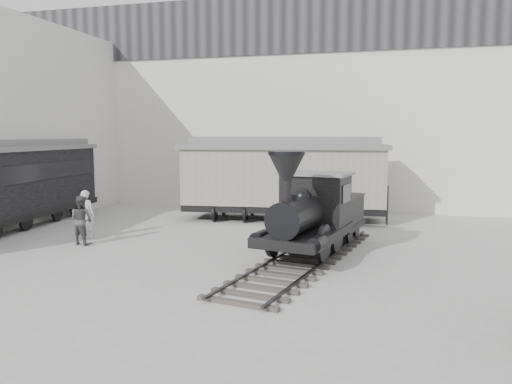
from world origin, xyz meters
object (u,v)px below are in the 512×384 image
(locomotive, at_px, (312,218))
(visitor_b, at_px, (81,220))
(boxcar, at_px, (283,177))
(visitor_a, at_px, (86,214))

(locomotive, height_order, visitor_b, locomotive)
(boxcar, xyz_separation_m, visitor_b, (-5.91, -6.96, -1.12))
(boxcar, height_order, visitor_a, boxcar)
(visitor_b, bearing_deg, locomotive, -167.02)
(visitor_a, bearing_deg, visitor_b, 113.33)
(visitor_b, bearing_deg, boxcar, -120.27)
(boxcar, xyz_separation_m, visitor_a, (-6.34, -6.03, -1.08))
(boxcar, relative_size, visitor_b, 5.42)
(locomotive, distance_m, visitor_b, 8.23)
(locomotive, bearing_deg, visitor_b, -166.66)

